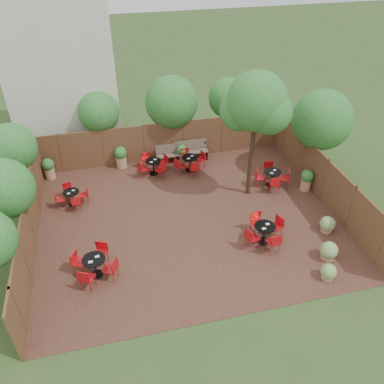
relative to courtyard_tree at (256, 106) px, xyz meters
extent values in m
plane|color=#354F23|center=(-3.02, -1.17, -4.20)|extent=(80.00, 80.00, 0.00)
cube|color=#351B15|center=(-3.02, -1.17, -4.19)|extent=(12.00, 10.00, 0.02)
cube|color=brown|center=(-3.02, 3.83, -3.20)|extent=(12.00, 0.08, 2.00)
cube|color=brown|center=(-9.02, -1.17, -3.20)|extent=(0.08, 10.00, 2.00)
cube|color=brown|center=(2.98, -1.17, -3.20)|extent=(0.08, 10.00, 2.00)
cube|color=beige|center=(-7.52, 6.83, -0.20)|extent=(5.00, 4.00, 8.00)
sphere|color=#246B22|center=(-9.62, 1.83, -1.59)|extent=(2.02, 2.02, 2.02)
sphere|color=#246B22|center=(-9.52, -1.17, -1.56)|extent=(2.14, 2.14, 2.14)
sphere|color=#246B22|center=(-6.02, 4.53, -1.61)|extent=(1.96, 1.96, 1.96)
sphere|color=#246B22|center=(-2.52, 4.43, -1.42)|extent=(2.58, 2.58, 2.58)
sphere|color=#246B22|center=(0.48, 4.63, -1.58)|extent=(2.07, 2.07, 2.07)
sphere|color=#246B22|center=(3.58, 0.83, -1.39)|extent=(2.71, 2.71, 2.71)
cylinder|color=black|center=(0.01, 0.01, -1.88)|extent=(0.26, 0.26, 4.60)
sphere|color=#246B22|center=(0.01, 0.01, 0.19)|extent=(2.40, 2.40, 2.40)
sphere|color=#246B22|center=(-0.49, 0.41, -0.32)|extent=(1.68, 1.68, 1.68)
sphere|color=#246B22|center=(0.41, -0.39, -0.13)|extent=(1.75, 1.75, 1.75)
cube|color=brown|center=(-1.76, 3.38, -3.71)|extent=(1.65, 0.52, 0.05)
cube|color=brown|center=(-1.76, 3.60, -3.41)|extent=(1.64, 0.15, 0.50)
cube|color=black|center=(-2.51, 3.38, -3.96)|extent=(0.07, 0.49, 0.44)
cube|color=black|center=(-1.02, 3.38, -3.96)|extent=(0.07, 0.49, 0.44)
cube|color=brown|center=(-2.81, 3.38, -3.75)|extent=(1.51, 0.47, 0.05)
cube|color=brown|center=(-2.81, 3.58, -3.48)|extent=(1.50, 0.14, 0.45)
cube|color=black|center=(-3.49, 3.38, -3.98)|extent=(0.07, 0.45, 0.40)
cube|color=black|center=(-2.14, 3.38, -3.98)|extent=(0.07, 0.45, 0.40)
cylinder|color=black|center=(1.27, 0.31, -4.16)|extent=(0.44, 0.44, 0.03)
cylinder|color=black|center=(1.27, 0.31, -3.80)|extent=(0.05, 0.05, 0.71)
cylinder|color=black|center=(1.27, 0.31, -3.44)|extent=(0.77, 0.77, 0.03)
cube|color=white|center=(1.39, 0.39, -3.42)|extent=(0.17, 0.14, 0.02)
cube|color=white|center=(1.17, 0.19, -3.42)|extent=(0.17, 0.14, 0.02)
cylinder|color=black|center=(-2.09, 2.42, -4.16)|extent=(0.44, 0.44, 0.03)
cylinder|color=black|center=(-2.09, 2.42, -3.81)|extent=(0.05, 0.05, 0.71)
cylinder|color=black|center=(-2.09, 2.42, -3.44)|extent=(0.77, 0.77, 0.03)
cube|color=white|center=(-1.96, 2.51, -3.42)|extent=(0.16, 0.12, 0.02)
cube|color=white|center=(-2.19, 2.30, -3.42)|extent=(0.16, 0.12, 0.02)
cylinder|color=black|center=(-6.84, -3.37, -4.16)|extent=(0.46, 0.46, 0.03)
cylinder|color=black|center=(-6.84, -3.37, -3.79)|extent=(0.05, 0.05, 0.73)
cylinder|color=black|center=(-6.84, -3.37, -3.42)|extent=(0.79, 0.79, 0.03)
cube|color=white|center=(-6.71, -3.29, -3.39)|extent=(0.18, 0.16, 0.02)
cube|color=white|center=(-6.94, -3.49, -3.39)|extent=(0.18, 0.16, 0.02)
cylinder|color=black|center=(-7.63, 0.99, -4.16)|extent=(0.39, 0.39, 0.03)
cylinder|color=black|center=(-7.63, 0.99, -3.85)|extent=(0.04, 0.04, 0.63)
cylinder|color=black|center=(-7.63, 0.99, -3.53)|extent=(0.68, 0.68, 0.03)
cube|color=white|center=(-7.52, 1.06, -3.51)|extent=(0.14, 0.12, 0.01)
cube|color=white|center=(-7.72, 0.88, -3.51)|extent=(0.14, 0.12, 0.01)
cylinder|color=black|center=(-0.53, -3.17, -4.16)|extent=(0.46, 0.46, 0.03)
cylinder|color=black|center=(-0.53, -3.17, -3.79)|extent=(0.05, 0.05, 0.73)
cylinder|color=black|center=(-0.53, -3.17, -3.41)|extent=(0.80, 0.80, 0.03)
cube|color=white|center=(-0.40, -3.08, -3.39)|extent=(0.16, 0.13, 0.02)
cube|color=white|center=(-0.63, -3.29, -3.39)|extent=(0.16, 0.13, 0.02)
cylinder|color=black|center=(-3.85, 2.57, -4.16)|extent=(0.43, 0.43, 0.03)
cylinder|color=black|center=(-3.85, 2.57, -3.82)|extent=(0.05, 0.05, 0.68)
cylinder|color=black|center=(-3.85, 2.57, -3.47)|extent=(0.74, 0.74, 0.03)
cube|color=white|center=(-3.74, 2.65, -3.45)|extent=(0.16, 0.14, 0.01)
cube|color=white|center=(-3.95, 2.45, -3.45)|extent=(0.16, 0.14, 0.01)
cylinder|color=#AE7E57|center=(-5.29, 3.53, -3.89)|extent=(0.51, 0.51, 0.59)
sphere|color=#246B22|center=(-5.29, 3.53, -3.36)|extent=(0.61, 0.61, 0.61)
cylinder|color=#AE7E57|center=(-2.29, 3.34, -3.93)|extent=(0.43, 0.43, 0.49)
sphere|color=#246B22|center=(-2.29, 3.34, -3.50)|extent=(0.51, 0.51, 0.51)
cylinder|color=#AE7E57|center=(-8.67, 3.36, -3.91)|extent=(0.47, 0.47, 0.54)
sphere|color=#246B22|center=(-8.67, 3.36, -3.43)|extent=(0.57, 0.57, 0.57)
cylinder|color=#AE7E57|center=(2.63, -0.38, -3.91)|extent=(0.46, 0.46, 0.53)
sphere|color=#246B22|center=(2.63, -0.38, -3.44)|extent=(0.56, 0.56, 0.56)
cylinder|color=#AE7E57|center=(1.43, -4.53, -4.07)|extent=(0.48, 0.48, 0.22)
sphere|color=#72964E|center=(1.43, -4.53, -3.80)|extent=(0.65, 0.65, 0.65)
cylinder|color=#AE7E57|center=(0.93, -5.40, -4.09)|extent=(0.40, 0.40, 0.18)
sphere|color=#72964E|center=(0.93, -5.40, -3.86)|extent=(0.54, 0.54, 0.54)
cylinder|color=#AE7E57|center=(2.14, -3.17, -4.08)|extent=(0.45, 0.45, 0.20)
sphere|color=#72964E|center=(2.14, -3.17, -3.82)|extent=(0.61, 0.61, 0.61)
camera|label=1|loc=(-5.82, -13.31, 6.24)|focal=36.71mm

